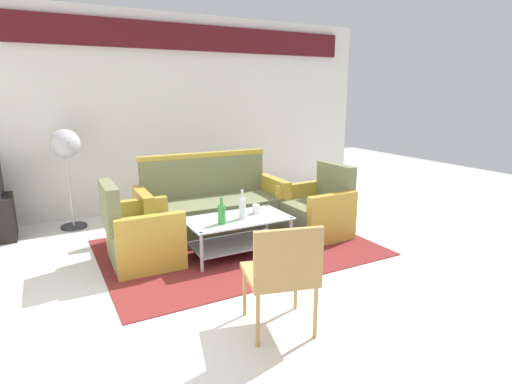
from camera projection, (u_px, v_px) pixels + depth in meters
name	position (u px, v px, depth m)	size (l,w,h in m)	color
ground_plane	(279.00, 281.00, 3.83)	(14.00, 14.00, 0.00)	silver
wall_back	(172.00, 108.00, 6.09)	(6.52, 0.19, 2.80)	silver
rug	(238.00, 247.00, 4.65)	(2.91, 2.05, 0.01)	maroon
couch	(212.00, 208.00, 5.09)	(1.82, 0.80, 0.96)	#6B704C
armchair_left	(141.00, 236.00, 4.18)	(0.72, 0.78, 0.85)	#6B704C
armchair_right	(317.00, 212.00, 5.02)	(0.71, 0.77, 0.85)	#6B704C
coffee_table	(238.00, 230.00, 4.41)	(1.10, 0.60, 0.40)	silver
bottle_green	(222.00, 214.00, 4.16)	(0.08, 0.08, 0.28)	#2D8C38
bottle_clear	(242.00, 208.00, 4.32)	(0.07, 0.07, 0.31)	silver
cup	(256.00, 209.00, 4.53)	(0.08, 0.08, 0.10)	silver
pedestal_fan	(66.00, 150.00, 5.11)	(0.36, 0.36, 1.27)	#2D2D33
wicker_chair	(283.00, 270.00, 2.90)	(0.58, 0.58, 0.84)	#AD844C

